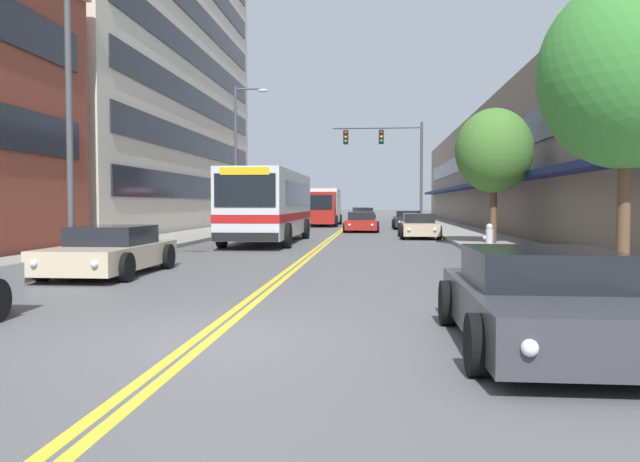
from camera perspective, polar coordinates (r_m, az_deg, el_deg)
ground_plane at (r=45.08m, az=2.30°, el=0.33°), size 240.00×240.00×0.00m
sidewalk_left at (r=46.00m, az=-6.68°, el=0.46°), size 3.38×106.00×0.16m
sidewalk_right at (r=45.30m, az=11.42°, el=0.39°), size 3.38×106.00×0.16m
centre_line at (r=45.08m, az=2.30°, el=0.33°), size 0.34×106.00×0.01m
office_tower_left at (r=44.30m, az=-18.65°, el=14.52°), size 12.08×30.01×22.07m
storefront_row_right at (r=46.35m, az=18.78°, el=5.31°), size 9.10×68.00×8.19m
city_bus at (r=28.20m, az=-4.59°, el=2.57°), size 2.89×10.73×3.13m
car_slate_blue_parked_left_near at (r=40.81m, az=-4.24°, el=0.94°), size 2.10×4.55×1.31m
car_champagne_parked_left_mid at (r=16.33m, az=-18.60°, el=-1.79°), size 2.18×4.68×1.20m
car_dark_grey_parked_right_foreground at (r=8.18m, az=19.63°, el=-6.07°), size 2.20×4.47×1.20m
car_charcoal_parked_right_mid at (r=43.38m, az=8.03°, el=0.99°), size 2.12×4.86×1.24m
car_beige_parked_right_far at (r=31.92m, az=9.02°, el=0.42°), size 1.99×4.59×1.24m
car_red_moving_lead at (r=38.49m, az=3.82°, el=0.78°), size 2.16×4.25×1.22m
car_navy_moving_second at (r=56.88m, az=4.13°, el=1.42°), size 1.97×4.79×1.35m
car_white_moving_third at (r=64.56m, az=3.69°, el=1.55°), size 2.02×4.76×1.32m
box_truck at (r=48.52m, az=0.29°, el=2.27°), size 2.62×7.61×2.88m
traffic_signal_mast at (r=41.69m, az=6.60°, el=7.04°), size 5.96×0.38×7.08m
street_lamp_left_near at (r=16.83m, az=-21.16°, el=13.69°), size 2.19×0.28×8.62m
street_lamp_left_far at (r=34.02m, az=-7.34°, el=7.50°), size 1.85×0.28×8.01m
street_tree_right_near at (r=12.77m, az=26.24°, el=12.76°), size 3.12×3.12×5.65m
street_tree_right_mid at (r=25.93m, az=15.62°, el=7.06°), size 3.05×3.05×5.38m
fire_hydrant at (r=21.22m, az=15.22°, el=-0.61°), size 0.33×0.25×0.94m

